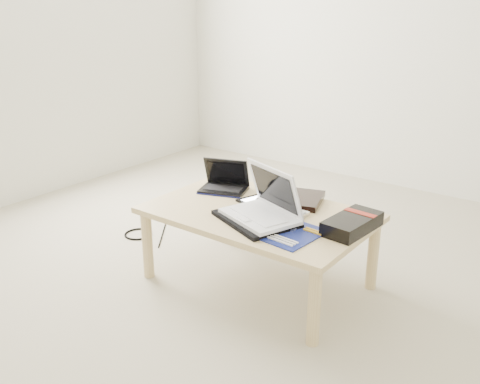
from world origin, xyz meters
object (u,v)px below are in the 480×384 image
Objects in this scene: netbook at (224,184)px; white_laptop at (265,207)px; coffee_table at (258,220)px; gpu_box at (352,224)px.

netbook is 0.48m from white_laptop.
coffee_table is 3.40× the size of gpu_box.
gpu_box is at bearing 7.52° from coffee_table.
coffee_table is at bearing -172.48° from gpu_box.
netbook is at bearing 156.61° from coffee_table.
coffee_table is 0.49m from gpu_box.
netbook is 0.71× the size of white_laptop.
white_laptop is at bearing -28.12° from netbook.
white_laptop is 1.29× the size of gpu_box.
netbook reaches higher than gpu_box.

